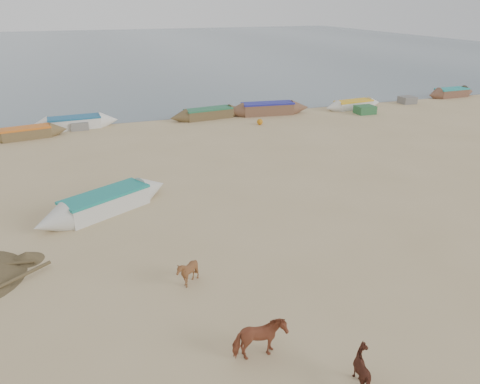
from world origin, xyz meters
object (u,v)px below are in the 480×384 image
Objects in this scene: calf_front at (188,272)px; near_canoe at (106,202)px; calf_right at (367,371)px; cow_adult at (259,339)px.

near_canoe is at bearing -162.19° from calf_front.
calf_right is (3.00, -5.64, -0.02)m from calf_front.
near_canoe is at bearing 10.59° from calf_right.
calf_right is at bearing -129.81° from cow_adult.
near_canoe is at bearing 16.41° from cow_adult.
calf_front is 6.39m from calf_right.
calf_front is (-0.95, 3.89, -0.10)m from cow_adult.
calf_front is at bearing 16.47° from calf_right.
calf_front reaches higher than calf_right.
near_canoe is (-2.99, 10.62, -0.13)m from cow_adult.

